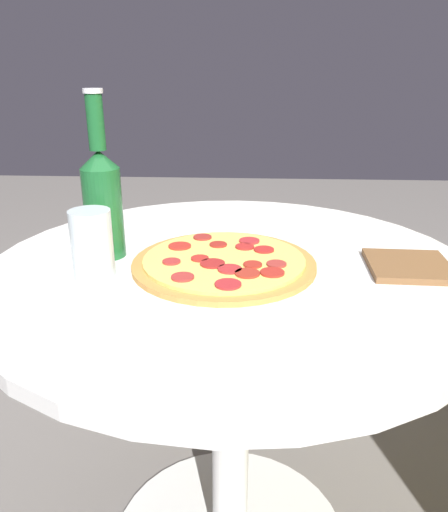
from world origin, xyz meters
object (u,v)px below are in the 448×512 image
at_px(pizza, 224,262).
at_px(beer_bottle, 102,198).
at_px(pizza_paddle, 426,267).
at_px(drinking_glass, 92,244).

relative_size(pizza, beer_bottle, 1.09).
bearing_deg(pizza_paddle, beer_bottle, 177.98).
height_order(pizza, pizza_paddle, pizza).
bearing_deg(drinking_glass, beer_bottle, -176.26).
distance_m(pizza, beer_bottle, 0.26).
distance_m(pizza, drinking_glass, 0.23).
bearing_deg(beer_bottle, pizza, 79.04).
distance_m(beer_bottle, drinking_glass, 0.12).
xyz_separation_m(beer_bottle, drinking_glass, (0.10, 0.01, -0.05)).
bearing_deg(drinking_glass, pizza_paddle, 96.05).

